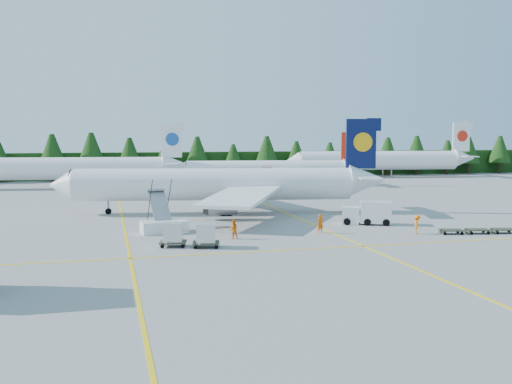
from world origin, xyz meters
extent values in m
plane|color=gray|center=(0.00, 0.00, 0.00)|extent=(320.00, 320.00, 0.00)
cube|color=yellow|center=(-14.00, 20.00, 0.01)|extent=(0.25, 120.00, 0.01)
cube|color=yellow|center=(6.00, 20.00, 0.01)|extent=(0.25, 120.00, 0.01)
cube|color=yellow|center=(0.00, -6.00, 0.01)|extent=(80.00, 0.25, 0.01)
cube|color=black|center=(0.00, 82.00, 3.00)|extent=(220.00, 4.00, 6.00)
cylinder|color=white|center=(-2.77, 18.76, 3.63)|extent=(34.44, 10.17, 4.03)
cone|color=white|center=(-21.02, 22.12, 3.63)|extent=(3.51, 4.48, 4.03)
cube|color=#08103C|center=(15.58, 15.39, 8.67)|extent=(3.83, 1.04, 6.25)
cube|color=white|center=(1.75, 26.64, 3.02)|extent=(7.99, 15.79, 1.14)
cylinder|color=gray|center=(-0.72, 24.33, 1.61)|extent=(3.75, 2.70, 2.12)
cube|color=white|center=(-1.34, 9.79, 3.02)|extent=(12.52, 16.18, 1.14)
cylinder|color=gray|center=(-2.84, 12.83, 1.61)|extent=(3.75, 2.70, 2.12)
cylinder|color=gray|center=(-15.58, 21.12, 0.86)|extent=(0.24, 0.24, 1.71)
cylinder|color=white|center=(14.06, 54.58, 3.21)|extent=(30.55, 7.87, 3.57)
cone|color=white|center=(-2.20, 56.93, 3.21)|extent=(2.98, 3.89, 3.57)
cube|color=red|center=(30.41, 52.22, 7.68)|extent=(3.40, 0.79, 5.53)
cube|color=white|center=(17.80, 61.71, 2.68)|extent=(7.55, 14.10, 1.01)
cylinder|color=gray|center=(15.69, 59.58, 1.43)|extent=(3.27, 2.29, 1.87)
cube|color=white|center=(15.63, 46.69, 2.68)|extent=(10.72, 14.38, 1.01)
cylinder|color=gray|center=(14.21, 49.33, 1.43)|extent=(3.27, 2.29, 1.87)
cylinder|color=gray|center=(2.65, 56.23, 0.76)|extent=(0.21, 0.21, 1.52)
cylinder|color=white|center=(-22.79, 59.15, 3.72)|extent=(35.37, 8.63, 4.13)
cube|color=white|center=(-3.84, 56.69, 8.89)|extent=(3.94, 0.86, 6.41)
cylinder|color=white|center=(46.43, 71.73, 3.98)|extent=(37.88, 9.32, 4.43)
cone|color=white|center=(26.24, 74.40, 3.98)|extent=(3.65, 4.79, 4.43)
cube|color=white|center=(66.72, 69.05, 9.52)|extent=(4.22, 0.94, 6.86)
cylinder|color=gray|center=(32.25, 73.61, 0.89)|extent=(0.27, 0.27, 1.77)
cube|color=white|center=(-10.22, 5.57, 0.59)|extent=(4.76, 2.87, 1.18)
cube|color=gray|center=(-10.46, 7.71, 2.48)|extent=(2.20, 4.46, 3.19)
cube|color=gray|center=(-10.71, 9.85, 3.93)|extent=(2.07, 1.50, 0.13)
cube|color=silver|center=(10.16, 6.17, 0.95)|extent=(2.38, 2.38, 1.89)
cube|color=black|center=(10.16, 6.17, 1.40)|extent=(2.09, 2.18, 0.81)
cube|color=silver|center=(12.64, 5.08, 1.35)|extent=(3.77, 3.12, 2.35)
cube|color=#363A2A|center=(17.11, -2.41, 0.40)|extent=(2.38, 1.79, 0.12)
cube|color=#363A2A|center=(19.74, -2.84, 0.40)|extent=(2.38, 1.79, 0.12)
cube|color=#363A2A|center=(22.38, -3.28, 0.40)|extent=(2.38, 1.79, 0.12)
cube|color=#363A2A|center=(-10.17, -1.96, 0.41)|extent=(2.57, 2.17, 0.14)
cube|color=silver|center=(-10.17, -1.96, 1.29)|extent=(1.87, 1.83, 1.60)
cube|color=#363A2A|center=(-7.44, -3.04, 0.41)|extent=(2.57, 2.17, 0.14)
cube|color=silver|center=(-7.44, -3.04, 1.29)|extent=(1.87, 1.83, 1.60)
imported|color=#E05104|center=(4.83, 1.42, 0.94)|extent=(0.76, 0.57, 1.88)
imported|color=#FF6A05|center=(-4.27, 0.41, 0.91)|extent=(0.95, 0.78, 1.81)
imported|color=#F86605|center=(13.84, -1.50, 0.93)|extent=(0.81, 0.92, 1.86)
camera|label=1|loc=(-15.55, -51.20, 9.54)|focal=40.00mm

